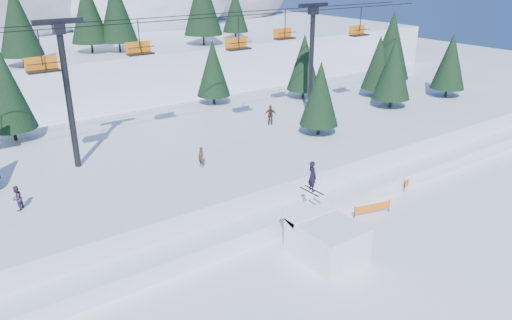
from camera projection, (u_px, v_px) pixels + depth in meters
ground at (345, 271)px, 28.07m from camera, size 160.00×160.00×0.00m
mid_shelf at (190, 156)px, 41.19m from camera, size 70.00×22.00×2.50m
berm at (261, 209)px, 33.90m from camera, size 70.00×6.00×1.10m
jump_kicker at (325, 237)px, 29.06m from camera, size 3.23×4.42×5.51m
chairlift at (202, 56)px, 39.07m from camera, size 46.00×3.21×10.28m
conifer_stand at (165, 89)px, 39.06m from camera, size 62.83×17.33×9.11m
distant_skiers at (226, 132)px, 40.55m from camera, size 29.42×7.60×1.83m
banner_near at (372, 208)px, 34.05m from camera, size 2.78×0.73×0.90m
banner_far at (412, 179)px, 38.51m from camera, size 2.74×0.88×0.90m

